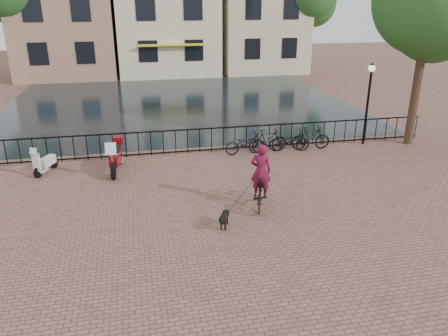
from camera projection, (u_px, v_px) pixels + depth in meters
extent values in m
plane|color=brown|center=(248.00, 255.00, 10.96)|extent=(100.00, 100.00, 0.00)
plane|color=black|center=(177.00, 103.00, 26.73)|extent=(20.00, 20.00, 0.00)
cube|color=black|center=(199.00, 129.00, 17.89)|extent=(20.00, 0.05, 0.05)
cube|color=black|center=(200.00, 150.00, 18.22)|extent=(20.00, 0.05, 0.05)
cube|color=beige|center=(165.00, 4.00, 36.39)|extent=(8.00, 9.00, 11.00)
cube|color=gold|center=(171.00, 46.00, 33.17)|extent=(5.00, 0.60, 0.15)
cylinder|color=black|center=(14.00, 39.00, 32.36)|extent=(0.36, 0.36, 6.30)
cylinder|color=black|center=(418.00, 80.00, 18.32)|extent=(0.36, 0.36, 5.60)
cylinder|color=black|center=(306.00, 36.00, 36.74)|extent=(0.36, 0.36, 5.95)
cylinder|color=black|center=(367.00, 108.00, 18.66)|extent=(0.10, 0.10, 3.20)
sphere|color=beige|center=(372.00, 68.00, 18.03)|extent=(0.30, 0.30, 0.30)
imported|color=black|center=(260.00, 191.00, 13.33)|extent=(1.00, 1.79, 1.04)
imported|color=maroon|center=(261.00, 166.00, 13.03)|extent=(0.86, 0.69, 2.03)
imported|color=black|center=(245.00, 143.00, 17.88)|extent=(1.76, 0.75, 0.90)
imported|color=black|center=(268.00, 141.00, 18.04)|extent=(1.69, 0.59, 1.00)
imported|color=black|center=(289.00, 141.00, 18.24)|extent=(1.78, 0.81, 0.90)
imported|color=black|center=(311.00, 138.00, 18.40)|extent=(1.69, 0.56, 1.00)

